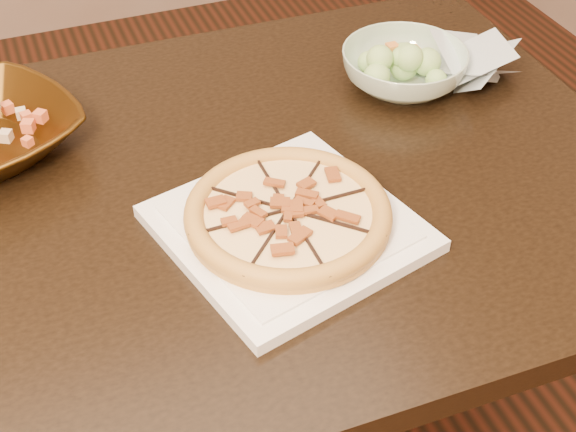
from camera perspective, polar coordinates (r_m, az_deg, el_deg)
name	(u,v)px	position (r m, az deg, el deg)	size (l,w,h in m)	color
dining_table	(185,250)	(1.18, -7.35, -2.43)	(1.35, 0.88, 0.75)	black
plate	(288,227)	(1.03, 0.00, -0.82)	(0.35, 0.35, 0.02)	white
pizza	(288,214)	(1.01, 0.00, 0.17)	(0.26, 0.26, 0.03)	tan
salad_bowl	(404,69)	(1.32, 8.23, 10.33)	(0.20, 0.20, 0.06)	#B0CEB8
salad	(406,41)	(1.30, 8.37, 12.19)	(0.09, 0.10, 0.04)	#9BCC6E
cling_film	(472,62)	(1.38, 12.93, 10.65)	(0.14, 0.11, 0.05)	silver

